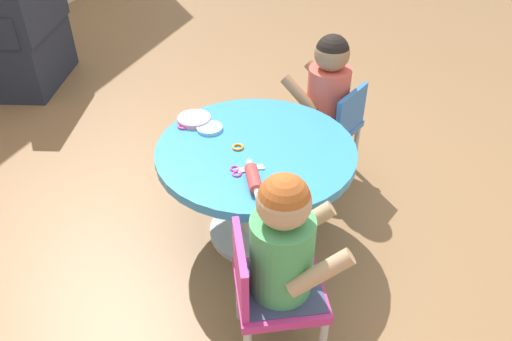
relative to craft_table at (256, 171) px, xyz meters
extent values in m
plane|color=olive|center=(0.00, 0.00, -0.37)|extent=(10.00, 10.00, 0.00)
cylinder|color=silver|center=(0.00, 0.00, -0.35)|extent=(0.44, 0.44, 0.03)
cylinder|color=silver|center=(0.00, 0.00, -0.14)|extent=(0.12, 0.12, 0.45)
cylinder|color=#338CD1|center=(0.00, 0.00, 0.10)|extent=(0.85, 0.85, 0.04)
cylinder|color=#B7B7BC|center=(-0.36, -0.33, -0.23)|extent=(0.03, 0.03, 0.28)
cylinder|color=#B7B7BC|center=(-0.48, -0.10, -0.23)|extent=(0.03, 0.03, 0.28)
cube|color=#CC338C|center=(-0.53, -0.28, -0.07)|extent=(0.40, 0.40, 0.04)
cube|color=#CC338C|center=(-0.60, -0.16, 0.06)|extent=(0.25, 0.15, 0.22)
cube|color=#3F4772|center=(-0.53, -0.28, -0.07)|extent=(0.36, 0.37, 0.04)
cylinder|color=#4CA566|center=(-0.53, -0.28, 0.10)|extent=(0.21, 0.21, 0.30)
sphere|color=tan|center=(-0.53, -0.28, 0.33)|extent=(0.17, 0.17, 0.17)
sphere|color=#B25926|center=(-0.53, -0.28, 0.34)|extent=(0.16, 0.16, 0.16)
cylinder|color=tan|center=(-0.59, -0.42, 0.13)|extent=(0.15, 0.21, 0.17)
cylinder|color=tan|center=(-0.39, -0.32, 0.13)|extent=(0.15, 0.21, 0.17)
cylinder|color=#B7B7BC|center=(0.74, -0.09, -0.23)|extent=(0.03, 0.03, 0.28)
cylinder|color=#B7B7BC|center=(0.49, -0.01, -0.23)|extent=(0.03, 0.03, 0.28)
cylinder|color=#B7B7BC|center=(0.66, -0.34, -0.23)|extent=(0.03, 0.03, 0.28)
cylinder|color=#B7B7BC|center=(0.41, -0.26, -0.23)|extent=(0.03, 0.03, 0.28)
cube|color=blue|center=(0.58, -0.18, -0.07)|extent=(0.37, 0.37, 0.04)
cube|color=blue|center=(0.54, -0.31, 0.06)|extent=(0.27, 0.10, 0.22)
cube|color=#3F4772|center=(0.58, -0.18, -0.07)|extent=(0.33, 0.34, 0.04)
cylinder|color=#D8594C|center=(0.58, -0.18, 0.10)|extent=(0.21, 0.21, 0.30)
sphere|color=#997051|center=(0.58, -0.18, 0.33)|extent=(0.17, 0.17, 0.17)
sphere|color=black|center=(0.58, -0.18, 0.34)|extent=(0.16, 0.16, 0.16)
cylinder|color=#997051|center=(0.71, -0.11, 0.13)|extent=(0.12, 0.22, 0.17)
cylinder|color=#997051|center=(0.50, -0.05, 0.13)|extent=(0.12, 0.22, 0.17)
cube|color=#232838|center=(0.90, 2.20, -0.17)|extent=(0.88, 0.88, 0.40)
cube|color=#232838|center=(1.19, 2.29, 0.13)|extent=(0.29, 0.60, 0.20)
cylinder|color=#D83F3F|center=(-0.24, -0.07, 0.15)|extent=(0.15, 0.11, 0.05)
cylinder|color=white|center=(-0.16, -0.03, 0.15)|extent=(0.05, 0.04, 0.02)
cylinder|color=white|center=(-0.32, -0.12, 0.15)|extent=(0.05, 0.04, 0.02)
cube|color=silver|center=(-0.15, -0.03, 0.13)|extent=(0.09, 0.08, 0.01)
cube|color=silver|center=(-0.15, -0.03, 0.13)|extent=(0.06, 0.11, 0.01)
torus|color=#D83F99|center=(-0.20, 0.01, 0.13)|extent=(0.05, 0.05, 0.01)
torus|color=#D83F99|center=(-0.17, 0.03, 0.13)|extent=(0.05, 0.05, 0.01)
cylinder|color=#8CCCF2|center=(0.06, 0.24, 0.13)|extent=(0.12, 0.12, 0.02)
cylinder|color=pink|center=(0.10, 0.33, 0.13)|extent=(0.15, 0.15, 0.02)
torus|color=#D83FA5|center=(0.04, 0.36, 0.13)|extent=(0.05, 0.05, 0.01)
torus|color=orange|center=(-0.03, 0.07, 0.13)|extent=(0.05, 0.05, 0.01)
torus|color=#4CB259|center=(-0.26, -0.23, 0.13)|extent=(0.06, 0.06, 0.01)
camera|label=1|loc=(-1.61, -0.57, 1.28)|focal=34.54mm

